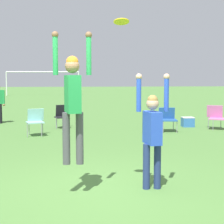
% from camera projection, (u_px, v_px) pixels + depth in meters
% --- Properties ---
extents(ground_plane, '(120.00, 120.00, 0.00)m').
position_uv_depth(ground_plane, '(96.00, 191.00, 6.21)').
color(ground_plane, '#4C7A38').
extents(person_jumping, '(0.62, 0.50, 2.09)m').
position_uv_depth(person_jumping, '(73.00, 95.00, 5.86)').
color(person_jumping, '#4C4C51').
rests_on(person_jumping, ground_plane).
extents(person_defending, '(0.57, 0.45, 1.95)m').
position_uv_depth(person_defending, '(152.00, 129.00, 6.27)').
color(person_defending, navy).
rests_on(person_defending, ground_plane).
extents(frisbee, '(0.25, 0.24, 0.08)m').
position_uv_depth(frisbee, '(121.00, 22.00, 5.85)').
color(frisbee, yellow).
extents(camping_chair_0, '(0.64, 0.68, 0.86)m').
position_uv_depth(camping_chair_0, '(35.00, 120.00, 11.97)').
color(camping_chair_0, gray).
rests_on(camping_chair_0, ground_plane).
extents(camping_chair_1, '(0.61, 0.65, 0.82)m').
position_uv_depth(camping_chair_1, '(168.00, 118.00, 12.88)').
color(camping_chair_1, gray).
rests_on(camping_chair_1, ground_plane).
extents(camping_chair_2, '(0.57, 0.62, 0.85)m').
position_uv_depth(camping_chair_2, '(62.00, 114.00, 13.72)').
color(camping_chair_2, gray).
rests_on(camping_chair_2, ground_plane).
extents(camping_chair_4, '(0.74, 0.80, 0.85)m').
position_uv_depth(camping_chair_4, '(216.00, 116.00, 13.47)').
color(camping_chair_4, gray).
rests_on(camping_chair_4, ground_plane).
extents(cooler_box, '(0.44, 0.41, 0.36)m').
position_uv_depth(cooler_box, '(188.00, 122.00, 14.09)').
color(cooler_box, '#336BB7').
rests_on(cooler_box, ground_plane).
extents(soccer_goal, '(7.10, 0.10, 2.35)m').
position_uv_depth(soccer_goal, '(43.00, 77.00, 36.57)').
color(soccer_goal, white).
rests_on(soccer_goal, ground_plane).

